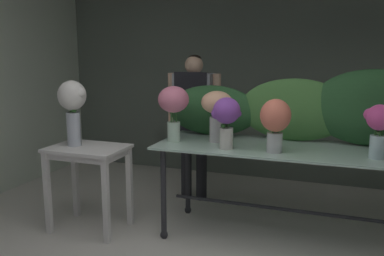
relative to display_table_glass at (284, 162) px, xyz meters
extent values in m
plane|color=silver|center=(-0.53, 0.17, -0.72)|extent=(7.43, 7.43, 0.00)
cube|color=slate|center=(-0.53, 1.85, 0.59)|extent=(5.66, 0.12, 2.63)
cube|color=#AFD3C4|center=(0.00, 0.00, 0.12)|extent=(2.20, 0.82, 0.02)
cylinder|color=#2D2D33|center=(-1.00, -0.31, -0.31)|extent=(0.05, 0.05, 0.83)
sphere|color=#2D2D33|center=(-1.00, -0.31, -0.69)|extent=(0.07, 0.07, 0.07)
cylinder|color=#2D2D33|center=(-1.00, 0.31, -0.31)|extent=(0.05, 0.05, 0.83)
sphere|color=#2D2D33|center=(-1.00, 0.31, -0.69)|extent=(0.07, 0.07, 0.07)
cylinder|color=#2D2D33|center=(0.00, 0.00, -0.43)|extent=(2.00, 0.03, 0.03)
cube|color=white|center=(-1.73, -0.36, 0.06)|extent=(0.70, 0.50, 0.03)
cube|color=white|center=(-1.73, -0.36, 0.01)|extent=(0.64, 0.44, 0.06)
cube|color=white|center=(-2.04, -0.57, -0.34)|extent=(0.05, 0.05, 0.77)
cube|color=white|center=(-1.43, -0.57, -0.34)|extent=(0.05, 0.05, 0.77)
cube|color=white|center=(-2.04, -0.15, -0.34)|extent=(0.05, 0.05, 0.77)
cube|color=white|center=(-1.43, -0.15, -0.34)|extent=(0.05, 0.05, 0.77)
cylinder|color=#232328|center=(-1.18, 0.74, -0.29)|extent=(0.12, 0.12, 0.87)
cylinder|color=#232328|center=(-0.99, 0.74, -0.29)|extent=(0.12, 0.12, 0.87)
cube|color=#999EA8|center=(-1.09, 0.74, 0.42)|extent=(0.43, 0.22, 0.56)
cube|color=black|center=(-1.09, 0.63, 0.38)|extent=(0.37, 0.02, 0.68)
cylinder|color=#D8AD8E|center=(-1.35, 0.74, 0.43)|extent=(0.09, 0.09, 0.55)
cylinder|color=#D8AD8E|center=(-0.83, 0.74, 0.43)|extent=(0.09, 0.09, 0.55)
sphere|color=#D8AD8E|center=(-1.09, 0.74, 0.79)|extent=(0.20, 0.20, 0.20)
ellipsoid|color=black|center=(-1.09, 0.76, 0.86)|extent=(0.15, 0.15, 0.09)
ellipsoid|color=#28562D|center=(-0.74, 0.29, 0.37)|extent=(0.91, 0.25, 0.49)
ellipsoid|color=#477F3D|center=(0.04, 0.29, 0.41)|extent=(1.00, 0.20, 0.57)
ellipsoid|color=#28562D|center=(0.70, 0.29, 0.46)|extent=(1.08, 0.29, 0.66)
cylinder|color=silver|center=(-0.45, -0.23, 0.22)|extent=(0.11, 0.11, 0.18)
cylinder|color=#9EBCB2|center=(-0.45, -0.23, 0.17)|extent=(0.11, 0.11, 0.08)
cylinder|color=#477F3D|center=(-0.44, -0.24, 0.26)|extent=(0.01, 0.01, 0.25)
cylinder|color=#477F3D|center=(-0.46, -0.21, 0.26)|extent=(0.01, 0.01, 0.25)
cylinder|color=#477F3D|center=(-0.46, -0.26, 0.26)|extent=(0.01, 0.01, 0.25)
ellipsoid|color=purple|center=(-0.45, -0.23, 0.45)|extent=(0.23, 0.23, 0.22)
sphere|color=purple|center=(-0.53, -0.26, 0.43)|extent=(0.10, 0.10, 0.10)
sphere|color=purple|center=(-0.36, -0.21, 0.43)|extent=(0.06, 0.06, 0.06)
ellipsoid|color=#2D6028|center=(-0.47, -0.27, 0.33)|extent=(0.07, 0.11, 0.03)
cylinder|color=silver|center=(0.71, -0.14, 0.22)|extent=(0.12, 0.12, 0.18)
cylinder|color=#9EBCB2|center=(0.71, -0.14, 0.17)|extent=(0.11, 0.11, 0.08)
cylinder|color=#2D6028|center=(0.74, -0.15, 0.26)|extent=(0.01, 0.01, 0.25)
cylinder|color=#2D6028|center=(0.70, -0.12, 0.26)|extent=(0.01, 0.01, 0.25)
cylinder|color=#2D6028|center=(0.69, -0.15, 0.26)|extent=(0.01, 0.01, 0.25)
cylinder|color=#2D6028|center=(0.72, -0.17, 0.26)|extent=(0.01, 0.01, 0.25)
ellipsoid|color=#E54C9E|center=(0.71, -0.14, 0.45)|extent=(0.19, 0.19, 0.20)
sphere|color=#E54C9E|center=(0.64, -0.13, 0.46)|extent=(0.10, 0.10, 0.10)
ellipsoid|color=#477F3D|center=(0.72, -0.13, 0.33)|extent=(0.05, 0.10, 0.03)
cylinder|color=silver|center=(-0.98, -0.10, 0.22)|extent=(0.12, 0.12, 0.18)
cylinder|color=#9EBCB2|center=(-0.98, -0.10, 0.17)|extent=(0.11, 0.11, 0.08)
cylinder|color=#387033|center=(-0.96, -0.10, 0.29)|extent=(0.01, 0.01, 0.30)
cylinder|color=#387033|center=(-0.99, -0.08, 0.29)|extent=(0.01, 0.01, 0.30)
cylinder|color=#387033|center=(-1.00, -0.12, 0.29)|extent=(0.01, 0.01, 0.30)
ellipsoid|color=pink|center=(-0.98, -0.10, 0.51)|extent=(0.28, 0.28, 0.24)
sphere|color=pink|center=(-1.06, -0.12, 0.49)|extent=(0.07, 0.07, 0.07)
sphere|color=pink|center=(-0.88, -0.09, 0.50)|extent=(0.08, 0.08, 0.08)
cylinder|color=silver|center=(-0.06, -0.21, 0.21)|extent=(0.13, 0.13, 0.16)
cylinder|color=#9EBCB2|center=(-0.06, -0.21, 0.16)|extent=(0.12, 0.12, 0.07)
cylinder|color=#387033|center=(-0.03, -0.20, 0.25)|extent=(0.01, 0.01, 0.21)
cylinder|color=#387033|center=(-0.06, -0.19, 0.25)|extent=(0.01, 0.01, 0.21)
cylinder|color=#387033|center=(-0.07, -0.24, 0.25)|extent=(0.01, 0.01, 0.21)
ellipsoid|color=#EF7A60|center=(-0.06, -0.21, 0.43)|extent=(0.25, 0.25, 0.26)
sphere|color=#EF7A60|center=(-0.12, -0.20, 0.44)|extent=(0.11, 0.11, 0.11)
sphere|color=#EF7A60|center=(0.01, -0.21, 0.42)|extent=(0.10, 0.10, 0.10)
cylinder|color=silver|center=(-0.61, 0.01, 0.24)|extent=(0.13, 0.13, 0.23)
cylinder|color=#9EBCB2|center=(-0.61, 0.01, 0.18)|extent=(0.12, 0.12, 0.10)
cylinder|color=#28562D|center=(-0.59, 0.01, 0.28)|extent=(0.01, 0.01, 0.29)
cylinder|color=#28562D|center=(-0.62, 0.03, 0.28)|extent=(0.01, 0.01, 0.29)
cylinder|color=#28562D|center=(-0.62, -0.01, 0.28)|extent=(0.01, 0.01, 0.29)
ellipsoid|color=#F4B78E|center=(-0.61, 0.01, 0.49)|extent=(0.28, 0.28, 0.20)
ellipsoid|color=#477F3D|center=(-0.59, -0.01, 0.38)|extent=(0.11, 0.07, 0.03)
cylinder|color=silver|center=(-1.87, -0.36, 0.23)|extent=(0.13, 0.13, 0.31)
cylinder|color=#9EBCB2|center=(-1.87, -0.36, 0.14)|extent=(0.12, 0.12, 0.13)
cylinder|color=#477F3D|center=(-1.84, -0.37, 0.27)|extent=(0.01, 0.01, 0.38)
cylinder|color=#477F3D|center=(-1.89, -0.34, 0.27)|extent=(0.01, 0.01, 0.38)
cylinder|color=#477F3D|center=(-1.88, -0.38, 0.27)|extent=(0.01, 0.01, 0.38)
ellipsoid|color=white|center=(-1.87, -0.36, 0.54)|extent=(0.26, 0.26, 0.27)
sphere|color=white|center=(-1.97, -0.34, 0.55)|extent=(0.09, 0.09, 0.09)
sphere|color=white|center=(-1.78, -0.37, 0.57)|extent=(0.10, 0.10, 0.10)
ellipsoid|color=#2D6028|center=(-1.85, -0.37, 0.41)|extent=(0.07, 0.11, 0.03)
camera|label=1|loc=(0.41, -3.48, 0.94)|focal=38.34mm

